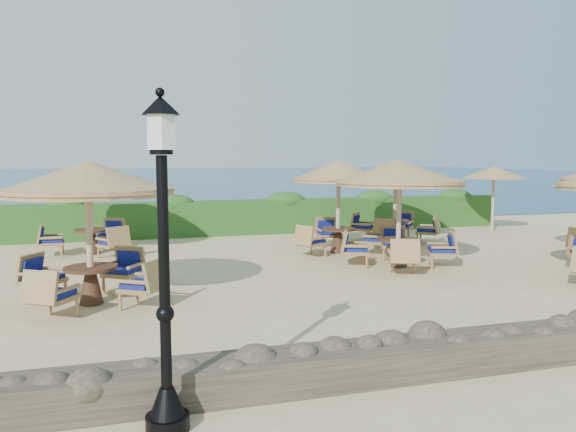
{
  "coord_description": "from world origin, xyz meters",
  "views": [
    {
      "loc": [
        -5.15,
        -12.3,
        2.73
      ],
      "look_at": [
        -1.32,
        0.76,
        1.3
      ],
      "focal_mm": 35.0,
      "sensor_mm": 36.0,
      "label": 1
    }
  ],
  "objects_px": {
    "cafe_set_4": "(338,187)",
    "cafe_set_1": "(399,191)",
    "cafe_set_5": "(395,185)",
    "extra_parasol": "(494,173)",
    "cafe_set_3": "(90,187)",
    "cafe_set_0": "(88,202)",
    "lamp_post": "(164,279)"
  },
  "relations": [
    {
      "from": "extra_parasol",
      "to": "cafe_set_3",
      "type": "relative_size",
      "value": 0.86
    },
    {
      "from": "lamp_post",
      "to": "cafe_set_5",
      "type": "xyz_separation_m",
      "value": [
        8.03,
        10.8,
        0.27
      ]
    },
    {
      "from": "cafe_set_3",
      "to": "cafe_set_5",
      "type": "relative_size",
      "value": 0.99
    },
    {
      "from": "lamp_post",
      "to": "cafe_set_0",
      "type": "relative_size",
      "value": 1.05
    },
    {
      "from": "lamp_post",
      "to": "cafe_set_0",
      "type": "bearing_deg",
      "value": 100.46
    },
    {
      "from": "cafe_set_1",
      "to": "cafe_set_4",
      "type": "xyz_separation_m",
      "value": [
        -0.68,
        2.38,
        -0.04
      ]
    },
    {
      "from": "lamp_post",
      "to": "cafe_set_3",
      "type": "height_order",
      "value": "lamp_post"
    },
    {
      "from": "cafe_set_1",
      "to": "cafe_set_3",
      "type": "xyz_separation_m",
      "value": [
        -7.44,
        4.11,
        -0.01
      ]
    },
    {
      "from": "lamp_post",
      "to": "cafe_set_4",
      "type": "xyz_separation_m",
      "value": [
        5.5,
        9.37,
        0.32
      ]
    },
    {
      "from": "lamp_post",
      "to": "cafe_set_5",
      "type": "height_order",
      "value": "lamp_post"
    },
    {
      "from": "extra_parasol",
      "to": "cafe_set_4",
      "type": "height_order",
      "value": "cafe_set_4"
    },
    {
      "from": "cafe_set_4",
      "to": "cafe_set_5",
      "type": "xyz_separation_m",
      "value": [
        2.52,
        1.43,
        -0.05
      ]
    },
    {
      "from": "cafe_set_5",
      "to": "cafe_set_3",
      "type": "bearing_deg",
      "value": 178.11
    },
    {
      "from": "cafe_set_0",
      "to": "cafe_set_3",
      "type": "height_order",
      "value": "same"
    },
    {
      "from": "cafe_set_0",
      "to": "cafe_set_3",
      "type": "distance_m",
      "value": 5.74
    },
    {
      "from": "lamp_post",
      "to": "cafe_set_0",
      "type": "xyz_separation_m",
      "value": [
        -0.99,
        5.37,
        0.36
      ]
    },
    {
      "from": "extra_parasol",
      "to": "cafe_set_3",
      "type": "distance_m",
      "value": 13.89
    },
    {
      "from": "cafe_set_0",
      "to": "cafe_set_4",
      "type": "bearing_deg",
      "value": 31.62
    },
    {
      "from": "extra_parasol",
      "to": "cafe_set_1",
      "type": "bearing_deg",
      "value": -142.05
    },
    {
      "from": "extra_parasol",
      "to": "cafe_set_1",
      "type": "relative_size",
      "value": 0.76
    },
    {
      "from": "extra_parasol",
      "to": "cafe_set_5",
      "type": "height_order",
      "value": "cafe_set_5"
    },
    {
      "from": "cafe_set_4",
      "to": "cafe_set_1",
      "type": "bearing_deg",
      "value": -74.07
    },
    {
      "from": "extra_parasol",
      "to": "cafe_set_5",
      "type": "xyz_separation_m",
      "value": [
        -4.57,
        -1.2,
        -0.34
      ]
    },
    {
      "from": "cafe_set_3",
      "to": "cafe_set_4",
      "type": "relative_size",
      "value": 1.01
    },
    {
      "from": "lamp_post",
      "to": "cafe_set_4",
      "type": "distance_m",
      "value": 10.87
    },
    {
      "from": "cafe_set_4",
      "to": "cafe_set_5",
      "type": "bearing_deg",
      "value": 29.52
    },
    {
      "from": "lamp_post",
      "to": "cafe_set_4",
      "type": "bearing_deg",
      "value": 59.58
    },
    {
      "from": "lamp_post",
      "to": "cafe_set_0",
      "type": "height_order",
      "value": "lamp_post"
    },
    {
      "from": "cafe_set_1",
      "to": "extra_parasol",
      "type": "bearing_deg",
      "value": 37.95
    },
    {
      "from": "lamp_post",
      "to": "cafe_set_1",
      "type": "xyz_separation_m",
      "value": [
        6.18,
        6.99,
        0.36
      ]
    },
    {
      "from": "cafe_set_5",
      "to": "cafe_set_0",
      "type": "bearing_deg",
      "value": -148.96
    },
    {
      "from": "lamp_post",
      "to": "cafe_set_5",
      "type": "bearing_deg",
      "value": 53.38
    }
  ]
}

